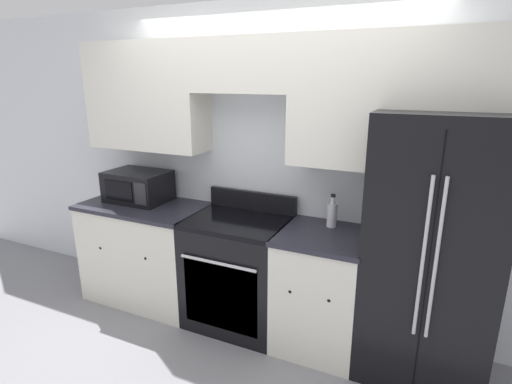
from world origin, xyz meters
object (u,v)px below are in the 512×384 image
Objects in this scene: bottle at (332,214)px; microwave at (138,186)px; refrigerator at (430,250)px; oven_range at (238,271)px.

microwave is at bearing -177.04° from bottle.
refrigerator is at bearing -9.59° from bottle.
refrigerator reaches higher than microwave.
bottle is (1.78, 0.09, -0.04)m from microwave.
bottle is at bearing 2.96° from microwave.
microwave is 2.13× the size of bottle.
oven_range is 0.59× the size of refrigerator.
oven_range is at bearing -166.92° from bottle.
bottle is (0.72, 0.17, 0.56)m from oven_range.
microwave is 1.78m from bottle.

